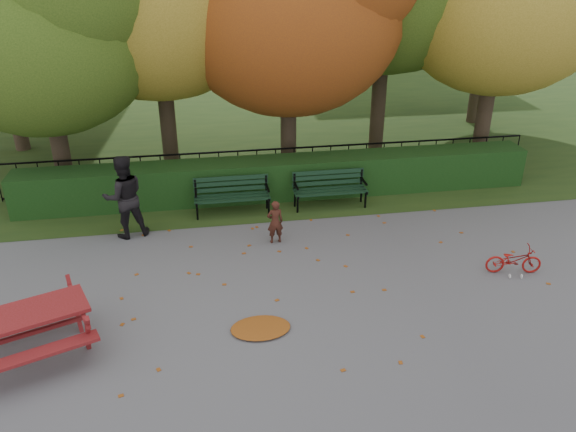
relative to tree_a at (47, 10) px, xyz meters
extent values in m
plane|color=slate|center=(5.19, -5.58, -4.52)|extent=(90.00, 90.00, 0.00)
plane|color=#203814|center=(5.19, 8.42, -4.52)|extent=(90.00, 90.00, 0.00)
cube|color=black|center=(5.19, -1.08, -4.02)|extent=(13.00, 0.90, 1.00)
cube|color=black|center=(5.19, -0.28, -4.44)|extent=(14.00, 0.04, 0.04)
cube|color=black|center=(5.19, -0.28, -3.52)|extent=(14.00, 0.04, 0.04)
cylinder|color=black|center=(-1.31, -0.28, -4.02)|extent=(0.03, 0.03, 1.00)
cylinder|color=black|center=(2.19, -0.28, -4.02)|extent=(0.03, 0.03, 1.00)
cylinder|color=black|center=(5.19, -0.28, -4.02)|extent=(0.03, 0.03, 1.00)
cylinder|color=black|center=(8.19, -0.28, -4.02)|extent=(0.03, 0.03, 1.00)
cylinder|color=black|center=(11.69, -0.28, -4.02)|extent=(0.03, 0.03, 1.00)
cylinder|color=black|center=(-0.31, 0.22, -3.21)|extent=(0.44, 0.44, 2.62)
ellipsoid|color=#314E14|center=(-0.31, 0.22, -0.40)|extent=(5.60, 5.60, 5.04)
cylinder|color=black|center=(2.39, 1.42, -2.95)|extent=(0.44, 0.44, 3.15)
cylinder|color=black|center=(5.69, 0.62, -3.12)|extent=(0.44, 0.44, 2.80)
ellipsoid|color=brown|center=(5.69, 0.62, -0.12)|extent=(6.00, 6.00, 5.40)
cylinder|color=black|center=(8.69, 1.92, -2.77)|extent=(0.44, 0.44, 3.50)
cylinder|color=black|center=(11.39, 0.42, -3.03)|extent=(0.44, 0.44, 2.97)
cylinder|color=black|center=(-2.31, 3.92, -2.86)|extent=(0.44, 0.44, 3.32)
cylinder|color=black|center=(13.19, 4.42, -2.95)|extent=(0.44, 0.44, 3.15)
cube|color=black|center=(3.89, -2.16, -4.08)|extent=(1.80, 0.12, 0.04)
cube|color=black|center=(3.89, -1.98, -4.08)|extent=(1.80, 0.12, 0.04)
cube|color=black|center=(3.89, -1.80, -4.08)|extent=(1.80, 0.12, 0.04)
cube|color=black|center=(3.89, -1.71, -3.97)|extent=(1.80, 0.05, 0.10)
cube|color=black|center=(3.89, -1.71, -3.82)|extent=(1.80, 0.05, 0.10)
cube|color=black|center=(3.89, -1.71, -3.69)|extent=(1.80, 0.05, 0.10)
cube|color=black|center=(3.04, -1.98, -4.10)|extent=(0.05, 0.55, 0.06)
cube|color=black|center=(3.04, -1.71, -3.88)|extent=(0.05, 0.05, 0.41)
cylinder|color=black|center=(3.04, -2.16, -4.30)|extent=(0.05, 0.05, 0.44)
cylinder|color=black|center=(3.04, -1.80, -4.30)|extent=(0.05, 0.05, 0.44)
cube|color=black|center=(3.04, -1.96, -3.90)|extent=(0.05, 0.45, 0.04)
cube|color=black|center=(4.74, -1.98, -4.10)|extent=(0.05, 0.55, 0.06)
cube|color=black|center=(4.74, -1.71, -3.88)|extent=(0.05, 0.05, 0.41)
cylinder|color=black|center=(4.74, -2.16, -4.30)|extent=(0.05, 0.05, 0.44)
cylinder|color=black|center=(4.74, -1.80, -4.30)|extent=(0.05, 0.05, 0.44)
cube|color=black|center=(4.74, -1.96, -3.90)|extent=(0.05, 0.45, 0.04)
cube|color=black|center=(6.29, -2.16, -4.08)|extent=(1.80, 0.12, 0.04)
cube|color=black|center=(6.29, -1.98, -4.08)|extent=(1.80, 0.12, 0.04)
cube|color=black|center=(6.29, -1.80, -4.08)|extent=(1.80, 0.12, 0.04)
cube|color=black|center=(6.29, -1.71, -3.97)|extent=(1.80, 0.05, 0.10)
cube|color=black|center=(6.29, -1.71, -3.82)|extent=(1.80, 0.05, 0.10)
cube|color=black|center=(6.29, -1.71, -3.69)|extent=(1.80, 0.05, 0.10)
cube|color=black|center=(5.44, -1.98, -4.10)|extent=(0.05, 0.55, 0.06)
cube|color=black|center=(5.44, -1.71, -3.88)|extent=(0.05, 0.05, 0.41)
cylinder|color=black|center=(5.44, -2.16, -4.30)|extent=(0.05, 0.05, 0.44)
cylinder|color=black|center=(5.44, -1.80, -4.30)|extent=(0.05, 0.05, 0.44)
cube|color=black|center=(5.44, -1.96, -3.90)|extent=(0.05, 0.45, 0.04)
cube|color=black|center=(7.14, -1.98, -4.10)|extent=(0.05, 0.55, 0.06)
cube|color=black|center=(7.14, -1.71, -3.88)|extent=(0.05, 0.05, 0.41)
cylinder|color=black|center=(7.14, -2.16, -4.30)|extent=(0.05, 0.05, 0.44)
cylinder|color=black|center=(7.14, -1.80, -4.30)|extent=(0.05, 0.05, 0.44)
cube|color=black|center=(7.14, -1.96, -3.90)|extent=(0.05, 0.45, 0.04)
cube|color=#67110A|center=(0.32, -6.64, -3.73)|extent=(2.07, 1.43, 0.06)
cube|color=#67110A|center=(0.55, -7.23, -4.05)|extent=(1.88, 0.94, 0.05)
cube|color=#67110A|center=(0.09, -6.05, -4.05)|extent=(1.88, 0.94, 0.05)
cube|color=#67110A|center=(1.27, -6.79, -4.10)|extent=(0.26, 0.53, 0.93)
cube|color=#67110A|center=(0.92, -5.89, -4.10)|extent=(0.26, 0.53, 0.93)
cube|color=#67110A|center=(1.09, -6.34, -3.82)|extent=(0.58, 1.36, 0.06)
cube|color=#67110A|center=(0.32, -6.64, -4.10)|extent=(1.61, 0.67, 0.06)
ellipsoid|color=brown|center=(3.99, -6.57, -4.48)|extent=(1.22, 1.05, 0.07)
imported|color=#3F1D14|center=(4.69, -3.54, -4.03)|extent=(0.38, 0.27, 0.98)
imported|color=black|center=(1.51, -2.68, -3.58)|extent=(1.07, 0.93, 1.88)
imported|color=#9E110E|center=(9.13, -5.57, -4.24)|extent=(1.14, 0.57, 0.57)
camera|label=1|loc=(3.16, -14.24, 1.35)|focal=35.00mm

